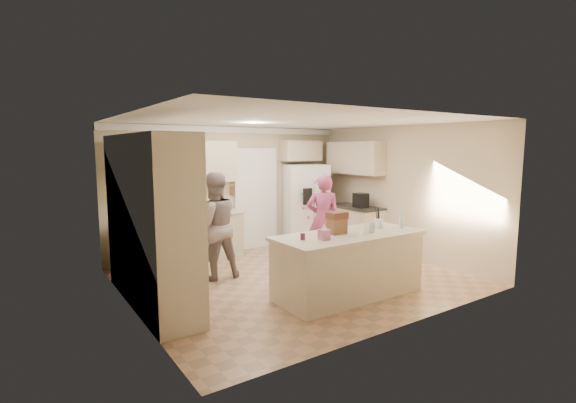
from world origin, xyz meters
TOP-DOWN VIEW (x-y plane):
  - floor at (0.00, 0.00)m, footprint 5.20×4.60m
  - ceiling at (0.00, 0.00)m, footprint 5.20×4.60m
  - wall_back at (0.00, 2.31)m, footprint 5.20×0.02m
  - wall_front at (0.00, -2.31)m, footprint 5.20×0.02m
  - wall_left at (-2.61, 0.00)m, footprint 0.02×4.60m
  - wall_right at (2.61, 0.00)m, footprint 0.02×4.60m
  - crown_back at (0.00, 2.26)m, footprint 5.20×0.08m
  - pantry_bank at (-2.30, 0.20)m, footprint 0.60×2.60m
  - back_base_cab at (-1.15, 2.00)m, footprint 2.20×0.60m
  - back_countertop at (-1.15, 1.99)m, footprint 2.24×0.63m
  - back_upper_cab at (-1.15, 2.12)m, footprint 2.20×0.35m
  - doorway_opening at (0.55, 2.28)m, footprint 0.90×0.06m
  - doorway_casing at (0.55, 2.24)m, footprint 1.02×0.03m
  - wall_frame_upper at (0.02, 2.27)m, footprint 0.15×0.02m
  - wall_frame_lower at (0.02, 2.27)m, footprint 0.15×0.02m
  - refrigerator at (1.56, 1.82)m, footprint 1.07×0.94m
  - fridge_seam at (1.56, 1.46)m, footprint 0.02×0.02m
  - fridge_dispenser at (1.34, 1.45)m, footprint 0.22×0.03m
  - fridge_handle_l at (1.51, 1.45)m, footprint 0.02×0.02m
  - fridge_handle_r at (1.61, 1.45)m, footprint 0.02×0.02m
  - over_fridge_cab at (1.65, 2.12)m, footprint 0.95×0.35m
  - right_base_cab at (2.30, 1.00)m, footprint 0.60×1.20m
  - right_countertop at (2.29, 1.00)m, footprint 0.63×1.24m
  - right_upper_cab at (2.43, 1.20)m, footprint 0.35×1.50m
  - coffee_maker at (2.25, 0.80)m, footprint 0.22×0.28m
  - island_base at (0.20, -1.10)m, footprint 2.20×0.90m
  - island_top at (0.20, -1.10)m, footprint 2.28×0.96m
  - utensil_crock at (0.85, -1.05)m, footprint 0.13×0.13m
  - tissue_box at (-0.35, -1.20)m, footprint 0.13×0.13m
  - tissue_plume at (-0.35, -1.20)m, footprint 0.08×0.08m
  - dollhouse_body at (0.05, -1.00)m, footprint 0.26×0.18m
  - dollhouse_roof at (0.05, -1.00)m, footprint 0.28×0.20m
  - jam_jar at (-0.60, -1.05)m, footprint 0.07×0.07m
  - greeting_card_a at (0.35, -1.30)m, footprint 0.12×0.06m
  - greeting_card_b at (0.50, -1.25)m, footprint 0.12×0.05m
  - water_bottle at (1.15, -1.25)m, footprint 0.07×0.07m
  - shaker_salt at (1.02, -0.88)m, footprint 0.05×0.05m
  - shaker_pepper at (1.09, -0.88)m, footprint 0.05×0.05m
  - teen_boy at (-1.10, 0.75)m, footprint 0.91×0.73m
  - teen_girl at (0.93, 0.41)m, footprint 0.74×0.70m
  - fridge_magnets at (1.56, 1.45)m, footprint 0.76×0.02m

SIDE VIEW (x-z plane):
  - floor at x=0.00m, z-range -0.02..0.00m
  - back_base_cab at x=-1.15m, z-range 0.00..0.88m
  - right_base_cab at x=2.30m, z-range 0.00..0.88m
  - island_base at x=0.20m, z-range 0.00..0.88m
  - teen_girl at x=0.93m, z-range 0.00..1.69m
  - teen_boy at x=-1.10m, z-range 0.00..1.78m
  - back_countertop at x=-1.15m, z-range 0.88..0.92m
  - refrigerator at x=1.56m, z-range 0.00..1.80m
  - fridge_seam at x=1.56m, z-range 0.01..1.79m
  - right_countertop at x=2.29m, z-range 0.88..0.92m
  - island_top at x=0.20m, z-range 0.88..0.93m
  - fridge_magnets at x=1.56m, z-range 0.18..1.62m
  - jam_jar at x=-0.60m, z-range 0.93..1.02m
  - shaker_salt at x=1.02m, z-range 0.93..1.02m
  - shaker_pepper at x=1.09m, z-range 0.93..1.02m
  - tissue_box at x=-0.35m, z-range 0.93..1.07m
  - utensil_crock at x=0.85m, z-range 0.93..1.07m
  - greeting_card_a at x=0.35m, z-range 0.93..1.08m
  - greeting_card_b at x=0.50m, z-range 0.93..1.08m
  - dollhouse_body at x=0.05m, z-range 0.93..1.15m
  - water_bottle at x=1.15m, z-range 0.92..1.17m
  - doorway_opening at x=0.55m, z-range 0.00..2.10m
  - doorway_casing at x=0.55m, z-range -0.06..2.16m
  - fridge_handle_l at x=1.51m, z-range 0.62..1.48m
  - fridge_handle_r at x=1.61m, z-range 0.62..1.48m
  - coffee_maker at x=2.25m, z-range 0.92..1.22m
  - tissue_plume at x=-0.35m, z-range 1.06..1.15m
  - fridge_dispenser at x=1.34m, z-range 0.97..1.32m
  - pantry_bank at x=-2.30m, z-range 0.00..2.35m
  - dollhouse_roof at x=0.05m, z-range 1.15..1.25m
  - wall_frame_lower at x=0.02m, z-range 1.18..1.38m
  - wall_back at x=0.00m, z-range 0.00..2.60m
  - wall_front at x=0.00m, z-range 0.00..2.60m
  - wall_left at x=-2.61m, z-range 0.00..2.60m
  - wall_right at x=2.61m, z-range 0.00..2.60m
  - wall_frame_upper at x=0.02m, z-range 1.45..1.65m
  - back_upper_cab at x=-1.15m, z-range 1.50..2.30m
  - right_upper_cab at x=2.43m, z-range 1.60..2.30m
  - over_fridge_cab at x=1.65m, z-range 1.88..2.33m
  - crown_back at x=0.00m, z-range 2.47..2.59m
  - ceiling at x=0.00m, z-range 2.60..2.62m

